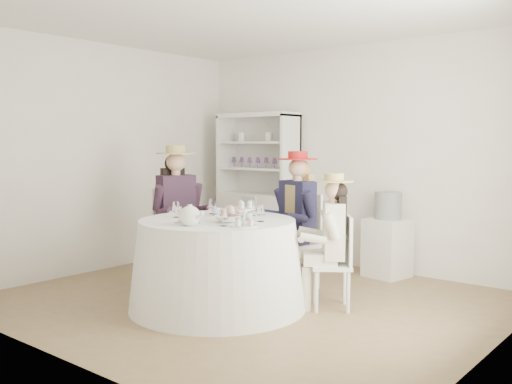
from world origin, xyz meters
The scene contains 23 objects.
ground centered at (0.00, 0.00, 0.00)m, with size 4.50×4.50×0.00m, color brown.
ceiling centered at (0.00, 0.00, 2.70)m, with size 4.50×4.50×0.00m, color white.
wall_back centered at (0.00, 2.00, 1.35)m, with size 4.50×4.50×0.00m, color silver.
wall_front centered at (0.00, -2.00, 1.35)m, with size 4.50×4.50×0.00m, color silver.
wall_left centered at (-2.25, 0.00, 1.35)m, with size 4.50×4.50×0.00m, color silver.
wall_right centered at (2.25, 0.00, 1.35)m, with size 4.50×4.50×0.00m, color silver.
tea_table centered at (-0.07, -0.37, 0.41)m, with size 1.63×1.63×0.82m.
hutch centered at (-1.32, 1.77, 0.68)m, with size 1.14×0.43×1.92m.
side_table centered at (0.58, 1.75, 0.33)m, with size 0.43×0.43×0.66m, color silver.
hatbox centered at (0.58, 1.75, 0.82)m, with size 0.31×0.31×0.31m, color black.
guest_left centered at (-1.04, 0.03, 0.84)m, with size 0.61×0.57×1.50m.
guest_mid centered at (0.08, 0.66, 0.81)m, with size 0.54×0.57×1.44m.
guest_right centered at (0.75, 0.26, 0.71)m, with size 0.54×0.51×1.25m.
spare_chair centered at (-0.89, 1.20, 0.47)m, with size 0.47×0.47×0.88m.
teacup_a centered at (-0.26, -0.18, 0.86)m, with size 0.09×0.09×0.07m, color white.
teacup_b centered at (0.02, -0.08, 0.86)m, with size 0.07×0.07×0.07m, color white.
teacup_c centered at (0.20, -0.26, 0.86)m, with size 0.08×0.08×0.07m, color white.
flower_bowl centered at (0.13, -0.47, 0.85)m, with size 0.21×0.21×0.05m, color white.
flower_arrangement centered at (0.15, -0.38, 0.91)m, with size 0.18×0.18×0.07m.
table_teapot centered at (0.02, -0.80, 0.91)m, with size 0.25×0.18×0.19m.
sandwich_plate centered at (-0.09, -0.74, 0.84)m, with size 0.23×0.23×0.05m.
cupcake_stand centered at (0.41, -0.56, 0.90)m, with size 0.23×0.23×0.21m.
stemware_set centered at (-0.07, -0.37, 0.90)m, with size 0.87×0.91×0.15m.
Camera 1 is at (3.49, -4.16, 1.53)m, focal length 40.00 mm.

